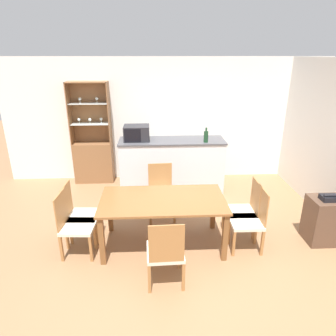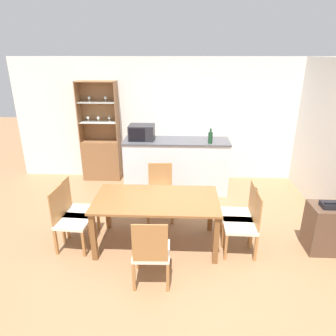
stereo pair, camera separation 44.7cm
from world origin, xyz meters
The scene contains 15 objects.
ground_plane centered at (0.00, 0.00, 0.00)m, with size 18.00×18.00×0.00m, color #936B47.
wall_back centered at (0.00, 2.63, 1.27)m, with size 6.80×0.06×2.55m.
kitchen_counter centered at (0.06, 1.90, 0.52)m, with size 2.03×0.63×1.04m.
display_cabinet centered at (-1.57, 2.44, 0.60)m, with size 0.80×0.34×2.09m.
dining_table centered at (-0.18, 0.04, 0.63)m, with size 1.72×0.92×0.73m.
dining_chair_side_right_far centered at (1.02, 0.17, 0.44)m, with size 0.44×0.44×0.90m.
dining_chair_side_left_far centered at (-1.38, 0.18, 0.44)m, with size 0.45×0.45×0.90m.
dining_chair_side_right_near centered at (1.02, -0.10, 0.44)m, with size 0.44×0.44×0.90m.
dining_chair_head_near centered at (-0.18, -0.76, 0.44)m, with size 0.44×0.44×0.90m.
dining_chair_side_left_near centered at (-1.38, -0.10, 0.44)m, with size 0.46×0.46×0.90m.
dining_chair_head_far centered at (-0.19, 0.83, 0.44)m, with size 0.46×0.46×0.90m.
microwave centered at (-0.61, 1.92, 1.19)m, with size 0.48×0.38×0.28m.
wine_bottle centered at (0.69, 1.71, 1.16)m, with size 0.08×0.08×0.28m.
side_cabinet centered at (2.23, 0.00, 0.34)m, with size 0.63×0.41×0.68m.
telephone centered at (2.14, -0.04, 0.72)m, with size 0.24×0.17×0.11m.
Camera 1 is at (-0.30, -3.66, 2.60)m, focal length 32.00 mm.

